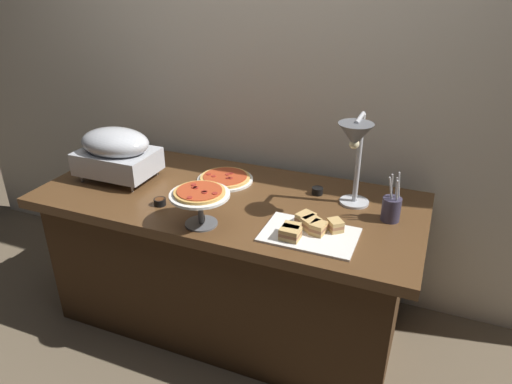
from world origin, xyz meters
name	(u,v)px	position (x,y,z in m)	size (l,w,h in m)	color
ground_plane	(232,316)	(0.00, 0.00, 0.00)	(8.00, 8.00, 0.00)	brown
back_wall	(265,86)	(0.00, 0.50, 1.20)	(4.40, 0.04, 2.40)	beige
buffet_table	(230,259)	(0.00, 0.00, 0.39)	(1.90, 0.84, 0.76)	brown
chafing_dish	(116,151)	(-0.63, -0.03, 0.91)	(0.40, 0.28, 0.28)	#B7BABF
heat_lamp	(355,143)	(0.59, 0.04, 1.11)	(0.15, 0.30, 0.45)	#B7BABF
pizza_plate_front	(225,178)	(-0.09, 0.16, 0.77)	(0.30, 0.30, 0.03)	white
pizza_plate_center	(200,197)	(0.01, -0.30, 0.90)	(0.26, 0.26, 0.17)	#595B60
sandwich_platter	(308,230)	(0.47, -0.20, 0.78)	(0.40, 0.26, 0.06)	white
sauce_cup_near	(317,191)	(0.40, 0.19, 0.78)	(0.06, 0.06, 0.04)	black
sauce_cup_far	(160,202)	(-0.26, -0.21, 0.78)	(0.06, 0.06, 0.03)	black
utensil_holder	(391,208)	(0.78, 0.06, 0.82)	(0.08, 0.08, 0.23)	#383347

